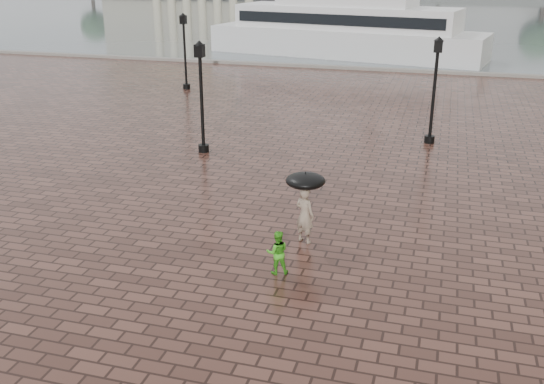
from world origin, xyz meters
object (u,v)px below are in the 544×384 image
at_px(adult_pedestrian, 305,215).
at_px(child_pedestrian, 277,252).
at_px(ferry_near, 345,28).
at_px(street_lamps, 263,75).

distance_m(adult_pedestrian, child_pedestrian, 2.02).
bearing_deg(child_pedestrian, ferry_near, -103.87).
bearing_deg(street_lamps, ferry_near, 89.80).
relative_size(adult_pedestrian, ferry_near, 0.07).
height_order(adult_pedestrian, child_pedestrian, adult_pedestrian).
relative_size(street_lamps, ferry_near, 0.66).
bearing_deg(child_pedestrian, street_lamps, -92.85).
bearing_deg(adult_pedestrian, ferry_near, -58.05).
relative_size(street_lamps, child_pedestrian, 13.25).
height_order(adult_pedestrian, ferry_near, ferry_near).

